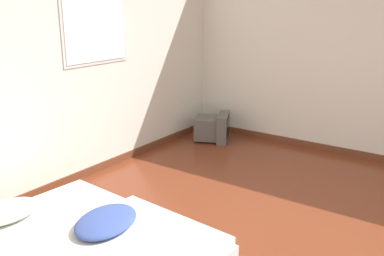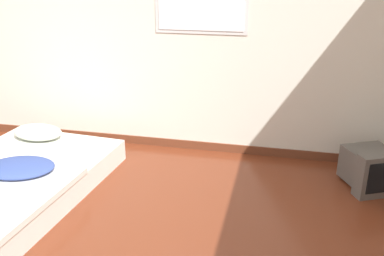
# 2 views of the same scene
# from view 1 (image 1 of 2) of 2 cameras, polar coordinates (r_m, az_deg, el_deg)

# --- Properties ---
(wall_back) EXTENTS (7.92, 0.08, 2.60)m
(wall_back) POSITION_cam_1_polar(r_m,az_deg,el_deg) (4.51, -18.67, 7.85)
(wall_back) COLOR silver
(wall_back) RESTS_ON ground_plane
(mattress_bed) EXTENTS (1.43, 1.98, 0.35)m
(mattress_bed) POSITION_cam_1_polar(r_m,az_deg,el_deg) (3.42, -13.76, -15.22)
(mattress_bed) COLOR silver
(mattress_bed) RESTS_ON ground_plane
(crt_tv) EXTENTS (0.59, 0.60, 0.39)m
(crt_tv) POSITION_cam_1_polar(r_m,az_deg,el_deg) (6.07, 2.88, 0.06)
(crt_tv) COLOR #56514C
(crt_tv) RESTS_ON ground_plane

